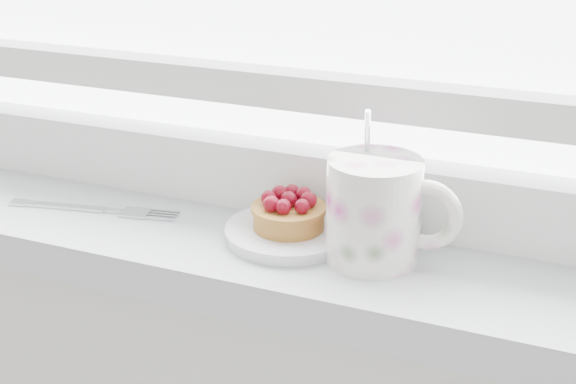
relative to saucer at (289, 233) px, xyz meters
The scene contains 4 objects.
saucer is the anchor object (origin of this frame).
raspberry_tart 0.02m from the saucer, 114.99° to the left, with size 0.07×0.07×0.04m.
floral_mug 0.10m from the saucer, ahead, with size 0.13×0.09×0.14m.
fork 0.22m from the saucer, behind, with size 0.19×0.05×0.00m.
Camera 1 is at (0.28, 1.25, 1.28)m, focal length 50.00 mm.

